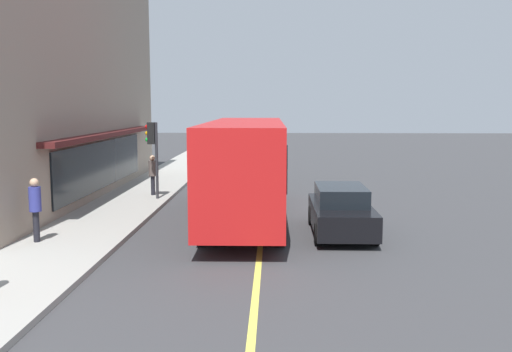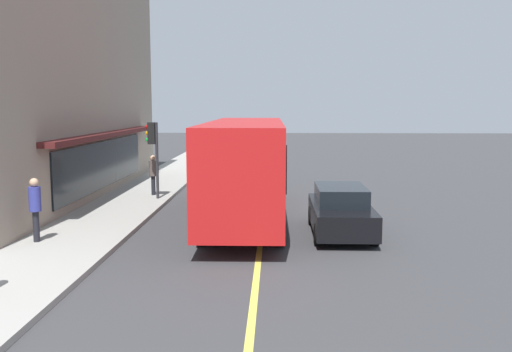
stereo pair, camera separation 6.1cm
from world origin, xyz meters
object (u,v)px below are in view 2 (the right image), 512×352
at_px(pedestrian_waiting, 35,203).
at_px(pedestrian_by_curb, 153,171).
at_px(car_black, 341,211).
at_px(traffic_light, 153,142).
at_px(bus, 246,165).

height_order(pedestrian_waiting, pedestrian_by_curb, pedestrian_waiting).
distance_m(car_black, pedestrian_by_curb, 9.94).
distance_m(traffic_light, pedestrian_by_curb, 1.63).
relative_size(car_black, pedestrian_by_curb, 2.46).
bearing_deg(traffic_light, pedestrian_waiting, 166.93).
relative_size(car_black, pedestrian_waiting, 2.32).
bearing_deg(pedestrian_waiting, car_black, -77.90).
xyz_separation_m(bus, traffic_light, (3.73, 4.08, 0.55)).
relative_size(bus, pedestrian_waiting, 6.02).
bearing_deg(bus, car_black, -122.40).
bearing_deg(pedestrian_by_curb, bus, -137.11).
distance_m(bus, pedestrian_by_curb, 6.38).
xyz_separation_m(car_black, pedestrian_waiting, (-1.92, 8.95, 0.53)).
bearing_deg(pedestrian_waiting, pedestrian_by_curb, -10.25).
bearing_deg(pedestrian_by_curb, pedestrian_waiting, 169.75).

